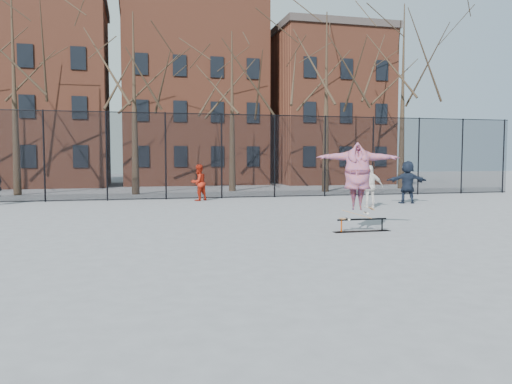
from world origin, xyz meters
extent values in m
plane|color=slate|center=(0.00, 0.00, 0.00)|extent=(100.00, 100.00, 0.00)
cube|color=black|center=(2.94, 1.71, 0.01)|extent=(1.57, 0.24, 0.01)
cylinder|color=#D3490C|center=(2.36, 1.71, 0.16)|extent=(0.04, 0.04, 0.32)
cylinder|color=black|center=(3.52, 1.71, 0.16)|extent=(0.04, 0.04, 0.32)
cylinder|color=black|center=(2.94, 1.71, 0.32)|extent=(1.38, 0.04, 0.04)
imported|color=navy|center=(2.79, 1.71, 1.32)|extent=(2.22, 1.36, 1.76)
imported|color=#A01E0E|center=(-0.02, 12.00, 0.81)|extent=(1.00, 0.95, 1.62)
imported|color=silver|center=(6.00, 7.30, 0.82)|extent=(1.03, 0.62, 1.64)
imported|color=#182131|center=(8.37, 8.63, 0.90)|extent=(1.75, 0.95, 1.80)
cylinder|color=black|center=(-6.60, 13.00, 2.00)|extent=(0.07, 0.07, 4.00)
cylinder|color=black|center=(-4.00, 13.00, 2.00)|extent=(0.07, 0.07, 4.00)
cylinder|color=black|center=(-1.40, 13.00, 2.00)|extent=(0.07, 0.07, 4.00)
cylinder|color=black|center=(1.20, 13.00, 2.00)|extent=(0.07, 0.07, 4.00)
cylinder|color=black|center=(3.80, 13.00, 2.00)|extent=(0.07, 0.07, 4.00)
cylinder|color=black|center=(6.40, 13.00, 2.00)|extent=(0.07, 0.07, 4.00)
cylinder|color=black|center=(9.00, 13.00, 2.00)|extent=(0.07, 0.07, 4.00)
cylinder|color=black|center=(11.60, 13.00, 2.00)|extent=(0.07, 0.07, 4.00)
cylinder|color=black|center=(14.20, 13.00, 2.00)|extent=(0.07, 0.07, 4.00)
cylinder|color=black|center=(16.80, 13.00, 2.00)|extent=(0.07, 0.07, 4.00)
cube|color=black|center=(0.00, 13.00, 2.00)|extent=(34.00, 0.01, 4.00)
cylinder|color=black|center=(0.00, 13.00, 3.96)|extent=(34.00, 0.04, 0.04)
cone|color=black|center=(-8.50, 17.80, 2.31)|extent=(0.40, 0.40, 4.62)
cone|color=black|center=(-3.00, 16.50, 2.31)|extent=(0.40, 0.40, 4.62)
cone|color=black|center=(2.50, 17.80, 2.31)|extent=(0.40, 0.40, 4.62)
cone|color=black|center=(8.00, 16.50, 2.31)|extent=(0.40, 0.40, 4.62)
cone|color=black|center=(13.50, 17.80, 2.31)|extent=(0.40, 0.40, 4.62)
cube|color=brown|center=(-9.00, 26.00, 6.00)|extent=(9.00, 7.00, 12.00)
cube|color=brown|center=(1.50, 26.00, 6.50)|extent=(10.00, 7.00, 13.00)
cube|color=brown|center=(11.50, 26.00, 5.50)|extent=(8.00, 7.00, 11.00)
camera|label=1|loc=(-2.88, -10.22, 1.95)|focal=35.00mm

